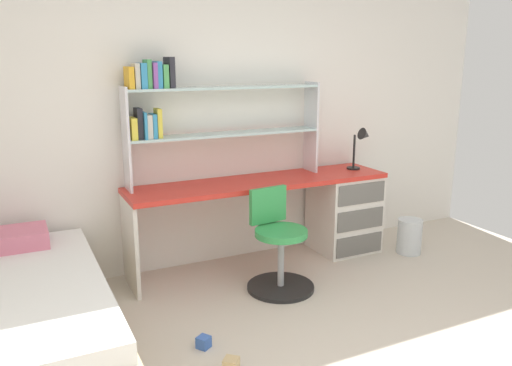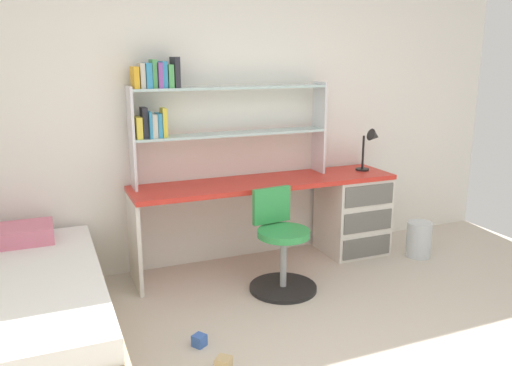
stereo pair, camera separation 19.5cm
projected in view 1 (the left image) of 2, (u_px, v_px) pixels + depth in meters
name	position (u px, v px, depth m)	size (l,w,h in m)	color
room_shell	(105.00, 147.00, 2.74)	(5.49, 5.87, 2.57)	white
desk	(322.00, 208.00, 4.65)	(2.26, 0.52, 0.75)	red
bookshelf_hutch	(194.00, 109.00, 4.06)	(1.65, 0.22, 1.00)	silver
desk_lamp	(362.00, 142.00, 4.67)	(0.20, 0.17, 0.38)	black
swivel_chair	(279.00, 251.00, 3.96)	(0.52, 0.52, 0.77)	black
bed_platform	(17.00, 322.00, 3.03)	(1.06, 1.87, 0.59)	tan
waste_bin	(409.00, 236.00, 4.71)	(0.22, 0.22, 0.32)	silver
toy_block_natural_1	(231.00, 365.00, 2.94)	(0.08, 0.08, 0.08)	tan
toy_block_blue_2	(204.00, 342.00, 3.19)	(0.07, 0.07, 0.07)	#3860B7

